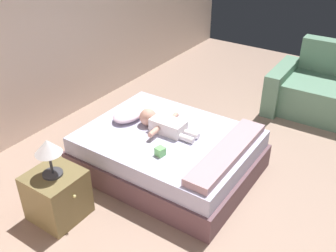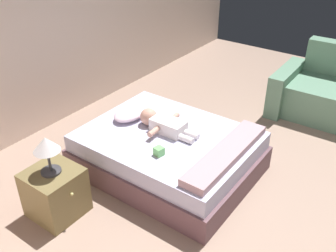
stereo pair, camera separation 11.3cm
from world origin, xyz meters
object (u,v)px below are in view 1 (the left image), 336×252
object	(u,v)px
nightstand	(57,195)
lamp	(48,149)
baby	(162,124)
toothbrush	(169,117)
pillow	(130,113)
bed	(168,153)
toy_block	(160,151)

from	to	relation	value
nightstand	lamp	bearing A→B (deg)	90.00
baby	toothbrush	world-z (taller)	baby
pillow	bed	bearing A→B (deg)	-95.31
bed	baby	bearing A→B (deg)	65.15
pillow	toothbrush	bearing A→B (deg)	-55.70
baby	lamp	size ratio (longest dim) A/B	1.90
baby	pillow	bearing A→B (deg)	89.52
nightstand	baby	bearing A→B (deg)	-16.27
nightstand	lamp	size ratio (longest dim) A/B	1.33
lamp	toothbrush	bearing A→B (deg)	-10.25
nightstand	toy_block	bearing A→B (deg)	-36.63
lamp	bed	bearing A→B (deg)	-21.47
bed	baby	size ratio (longest dim) A/B	2.57
bed	toothbrush	xyz separation A→B (m)	(0.29, 0.19, 0.23)
bed	pillow	size ratio (longest dim) A/B	3.95
bed	lamp	distance (m)	1.31
bed	nightstand	size ratio (longest dim) A/B	3.68
nightstand	lamp	world-z (taller)	lamp
nightstand	lamp	xyz separation A→B (m)	(-0.00, 0.00, 0.50)
bed	nightstand	world-z (taller)	nightstand
pillow	toy_block	xyz separation A→B (m)	(-0.39, -0.68, -0.01)
toy_block	bed	bearing A→B (deg)	22.67
bed	toy_block	xyz separation A→B (m)	(-0.34, -0.14, 0.27)
pillow	nightstand	xyz separation A→B (m)	(-1.17, -0.10, -0.27)
pillow	toy_block	distance (m)	0.78
lamp	toy_block	world-z (taller)	lamp
pillow	toothbrush	size ratio (longest dim) A/B	2.89
nightstand	toy_block	size ratio (longest dim) A/B	4.99
lamp	toy_block	bearing A→B (deg)	-36.63
toothbrush	toy_block	bearing A→B (deg)	-152.58
lamp	baby	bearing A→B (deg)	-16.27
pillow	lamp	world-z (taller)	lamp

